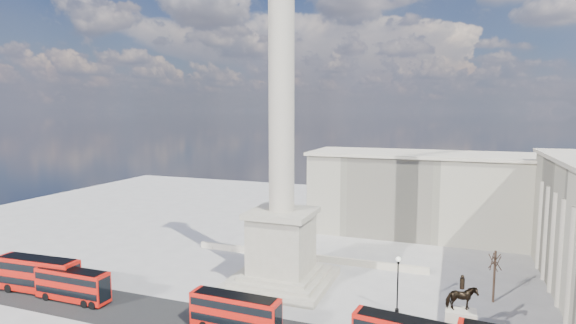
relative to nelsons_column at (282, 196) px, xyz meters
The scene contains 11 objects.
ground 13.85m from the nelsons_column, 90.00° to the right, with size 180.00×180.00×0.00m, color #A39F9B.
nelsons_column is the anchor object (origin of this frame).
balustrade_wall 16.55m from the nelsons_column, 90.00° to the left, with size 40.00×0.60×1.10m, color beige.
building_northeast 40.57m from the nelsons_column, 60.26° to the left, with size 51.00×17.00×16.60m.
red_bus_a 29.97m from the nelsons_column, 146.81° to the right, with size 10.60×2.56×4.30m.
red_bus_b 18.60m from the nelsons_column, 88.81° to the right, with size 10.67×2.76×4.30m.
red_bus_e 35.06m from the nelsons_column, 153.76° to the right, with size 12.31×3.43×4.94m.
victorian_lamp 19.43m from the nelsons_column, 13.69° to the right, with size 0.62×0.62×7.19m.
equestrian_statue 28.12m from the nelsons_column, 23.36° to the right, with size 3.85×2.89×8.06m.
bare_tree_far 29.44m from the nelsons_column, ahead, with size 1.78×1.78×7.25m.
pedestrian_crossing 20.34m from the nelsons_column, 37.62° to the right, with size 1.14×0.47×1.94m, color black.
Camera 1 is at (22.71, -53.60, 24.86)m, focal length 28.00 mm.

